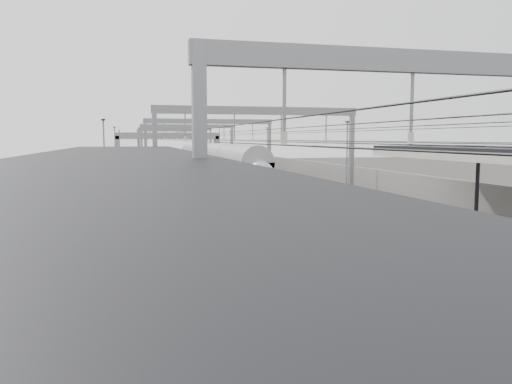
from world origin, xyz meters
TOP-DOWN VIEW (x-y plane):
  - platform_left at (-8.00, 45.00)m, footprint 4.00×120.00m
  - platform_right at (8.00, 45.00)m, footprint 4.00×120.00m
  - tracks at (0.00, 45.00)m, footprint 11.40×140.00m
  - overhead_line at (0.00, 51.62)m, footprint 13.00×140.00m
  - canopy_left at (-8.02, 2.99)m, footprint 4.40×30.00m
  - overbridge at (0.00, 100.00)m, footprint 22.00×2.20m
  - wall_left at (-11.20, 45.00)m, footprint 0.30×120.00m
  - wall_right at (11.20, 45.00)m, footprint 0.30×120.00m
  - train at (1.50, 47.51)m, footprint 2.59×47.13m
  - signal_green at (-5.20, 69.35)m, footprint 0.32×0.32m
  - signal_red_near at (3.20, 64.94)m, footprint 0.32×0.32m
  - signal_red_far at (5.40, 77.83)m, footprint 0.32×0.32m

SIDE VIEW (x-z plane):
  - tracks at x=0.00m, z-range -0.05..0.15m
  - platform_left at x=-8.00m, z-range 0.00..1.00m
  - platform_right at x=8.00m, z-range 0.00..1.00m
  - wall_left at x=-11.20m, z-range 0.00..3.20m
  - wall_right at x=11.20m, z-range 0.00..3.20m
  - train at x=1.50m, z-range -0.03..4.06m
  - signal_green at x=-5.20m, z-range 0.68..4.15m
  - signal_red_near at x=3.20m, z-range 0.68..4.15m
  - signal_red_far at x=5.40m, z-range 0.68..4.15m
  - canopy_left at x=-8.02m, z-range 2.97..7.21m
  - overbridge at x=0.00m, z-range 1.86..8.76m
  - overhead_line at x=0.00m, z-range 2.84..9.44m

